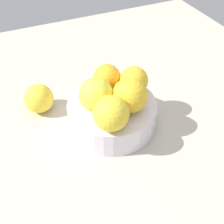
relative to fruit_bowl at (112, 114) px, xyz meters
The scene contains 8 objects.
ground_plane 3.85cm from the fruit_bowl, ahead, with size 110.00×110.00×2.00cm, color #BCB29E.
fruit_bowl is the anchor object (origin of this frame).
orange_in_bowl_0 7.52cm from the fruit_bowl, behind, with size 7.09×7.09×7.09cm, color yellow.
orange_in_bowl_1 8.76cm from the fruit_bowl, 16.40° to the left, with size 6.27×6.27×6.27cm, color yellow.
orange_in_bowl_2 9.53cm from the fruit_bowl, 115.43° to the right, with size 6.99×6.99×6.99cm, color yellow.
orange_in_bowl_3 8.07cm from the fruit_bowl, 78.24° to the left, with size 6.09×6.09×6.09cm, color #F9A823.
orange_in_bowl_4 7.78cm from the fruit_bowl, 49.15° to the right, with size 7.21×7.21×7.21cm, color yellow.
orange_loose_0 17.57cm from the fruit_bowl, 139.95° to the left, with size 6.74×6.74×6.74cm, color yellow.
Camera 1 is at (-19.31, -43.33, 46.79)cm, focal length 47.23 mm.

